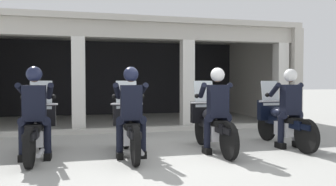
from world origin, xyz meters
TOP-DOWN VIEW (x-y plane):
  - ground_plane at (0.00, 3.00)m, footprint 80.00×80.00m
  - station_building at (-0.27, 5.92)m, footprint 10.20×5.04m
  - kerb_strip at (-0.27, 2.87)m, footprint 9.70×0.24m
  - motorcycle_far_left at (-2.39, 0.47)m, footprint 0.62×2.04m
  - police_officer_far_left at (-2.39, 0.18)m, footprint 0.63×0.61m
  - motorcycle_center_left at (-0.80, 0.25)m, footprint 0.62×2.04m
  - police_officer_center_left at (-0.80, -0.04)m, footprint 0.63×0.61m
  - motorcycle_center_right at (0.80, 0.25)m, footprint 0.62×2.04m
  - police_officer_center_right at (0.80, -0.03)m, footprint 0.63×0.61m
  - motorcycle_far_right at (2.39, 0.37)m, footprint 0.62×2.04m
  - police_officer_far_right at (2.39, 0.09)m, footprint 0.63×0.61m

SIDE VIEW (x-z plane):
  - ground_plane at x=0.00m, z-range 0.00..0.00m
  - kerb_strip at x=-0.27m, z-range 0.00..0.12m
  - motorcycle_far_left at x=-2.39m, z-range -0.17..1.17m
  - motorcycle_center_left at x=-0.80m, z-range -0.17..1.17m
  - motorcycle_center_right at x=0.80m, z-range -0.17..1.17m
  - motorcycle_far_right at x=2.39m, z-range -0.17..1.17m
  - police_officer_far_left at x=-2.39m, z-range 0.15..1.73m
  - police_officer_center_left at x=-0.80m, z-range 0.15..1.73m
  - police_officer_center_right at x=0.80m, z-range 0.15..1.73m
  - police_officer_far_right at x=2.39m, z-range 0.15..1.73m
  - station_building at x=-0.27m, z-range 0.45..3.57m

